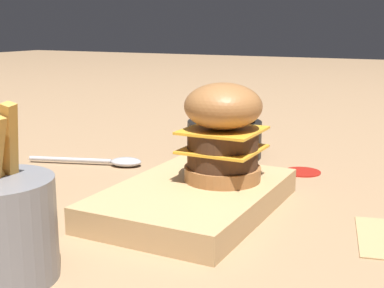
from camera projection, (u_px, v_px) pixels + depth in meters
name	position (u px, v px, depth m)	size (l,w,h in m)	color
ground_plane	(188.00, 214.00, 0.61)	(6.00, 6.00, 0.00)	#9E7A56
serving_board	(192.00, 198.00, 0.62)	(0.25, 0.17, 0.03)	tan
burger	(223.00, 131.00, 0.63)	(0.09, 0.09, 0.12)	#9E6638
side_bowl	(224.00, 138.00, 0.87)	(0.12, 0.12, 0.06)	black
spoon	(113.00, 161.00, 0.82)	(0.08, 0.18, 0.01)	#B2B2B7
ketchup_puddle	(302.00, 171.00, 0.79)	(0.05, 0.05, 0.00)	#B21E14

